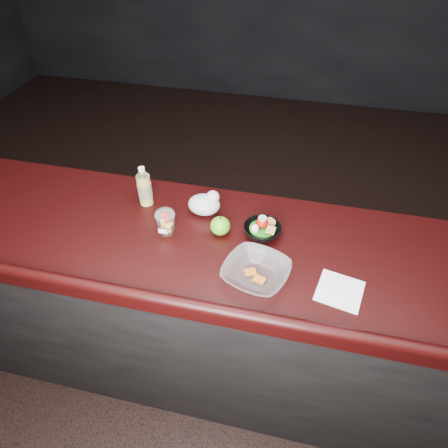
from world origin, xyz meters
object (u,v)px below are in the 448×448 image
at_px(lemonade_bottle, 145,189).
at_px(takeout_bowl, 256,272).
at_px(snack_bowl, 262,230).
at_px(green_apple, 220,226).
at_px(fruit_cup, 166,221).

xyz_separation_m(lemonade_bottle, takeout_bowl, (0.57, -0.34, -0.05)).
bearing_deg(snack_bowl, green_apple, -171.32).
distance_m(lemonade_bottle, fruit_cup, 0.23).
relative_size(lemonade_bottle, fruit_cup, 1.59).
height_order(snack_bowl, takeout_bowl, snack_bowl).
relative_size(snack_bowl, takeout_bowl, 0.69).
bearing_deg(fruit_cup, snack_bowl, 10.50).
relative_size(fruit_cup, green_apple, 1.38).
distance_m(lemonade_bottle, green_apple, 0.40).
bearing_deg(takeout_bowl, green_apple, 131.43).
xyz_separation_m(fruit_cup, takeout_bowl, (0.41, -0.17, -0.03)).
distance_m(green_apple, snack_bowl, 0.18).
bearing_deg(fruit_cup, lemonade_bottle, 132.87).
distance_m(fruit_cup, takeout_bowl, 0.45).
distance_m(snack_bowl, takeout_bowl, 0.24).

